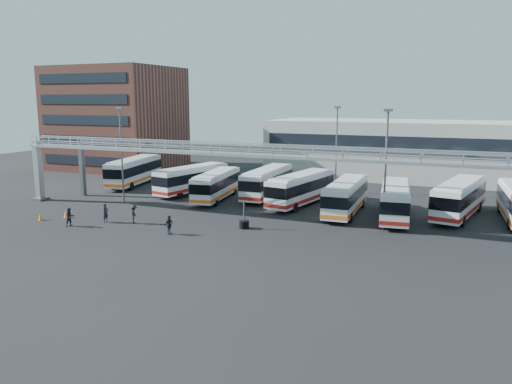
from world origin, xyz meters
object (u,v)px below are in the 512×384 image
at_px(cone_right, 66,213).
at_px(cone_left, 41,216).
at_px(bus_8, 459,197).
at_px(pedestrian_b, 70,217).
at_px(light_pole_mid, 386,163).
at_px(bus_0, 134,170).
at_px(pedestrian_a, 106,213).
at_px(pedestrian_c, 134,214).
at_px(bus_3, 216,184).
at_px(light_pole_left, 121,149).
at_px(bus_6, 346,196).
at_px(tire_stack, 244,224).
at_px(bus_7, 395,200).
at_px(bus_5, 301,188).
at_px(light_pole_back, 336,145).
at_px(bus_2, 192,178).
at_px(pedestrian_d, 169,225).
at_px(bus_4, 267,181).

bearing_deg(cone_right, cone_left, -127.73).
xyz_separation_m(bus_8, pedestrian_b, (-31.23, -17.17, -1.07)).
xyz_separation_m(light_pole_mid, bus_0, (-33.33, 10.15, -3.78)).
distance_m(pedestrian_a, cone_right, 4.71).
bearing_deg(pedestrian_c, bus_8, -89.66).
distance_m(bus_3, pedestrian_b, 16.86).
height_order(light_pole_left, cone_right, light_pole_left).
distance_m(bus_6, cone_left, 28.75).
bearing_deg(bus_0, tire_stack, -44.67).
relative_size(pedestrian_b, cone_right, 2.16).
xyz_separation_m(bus_7, pedestrian_a, (-23.87, -11.67, -0.92)).
xyz_separation_m(bus_5, cone_left, (-19.96, -15.89, -1.48)).
xyz_separation_m(light_pole_back, pedestrian_c, (-12.89, -21.69, -4.87)).
bearing_deg(pedestrian_c, bus_2, -17.33).
bearing_deg(bus_7, bus_6, 169.16).
distance_m(light_pole_left, tire_stack, 18.53).
height_order(bus_0, bus_7, bus_0).
bearing_deg(pedestrian_a, tire_stack, -78.05).
bearing_deg(tire_stack, pedestrian_d, -139.34).
height_order(bus_0, bus_5, bus_0).
bearing_deg(pedestrian_b, tire_stack, -45.90).
height_order(bus_3, pedestrian_b, bus_3).
bearing_deg(cone_right, bus_3, 55.44).
bearing_deg(pedestrian_a, bus_2, -1.39).
height_order(cone_left, tire_stack, tire_stack).
xyz_separation_m(light_pole_back, bus_0, (-25.33, -4.85, -3.78)).
relative_size(bus_2, bus_5, 0.97).
relative_size(bus_8, pedestrian_c, 6.79).
height_order(bus_4, bus_6, bus_4).
xyz_separation_m(light_pole_back, cone_right, (-20.19, -22.34, -5.34)).
bearing_deg(bus_6, bus_0, 167.12).
relative_size(bus_7, tire_stack, 4.45).
xyz_separation_m(bus_0, pedestrian_c, (12.44, -16.84, -1.09)).
relative_size(bus_2, pedestrian_c, 6.39).
height_order(light_pole_left, pedestrian_d, light_pole_left).
distance_m(bus_6, bus_7, 4.70).
xyz_separation_m(light_pole_left, bus_3, (8.89, 4.85, -3.99)).
bearing_deg(cone_right, light_pole_left, 88.67).
distance_m(light_pole_back, pedestrian_b, 30.66).
bearing_deg(bus_4, pedestrian_c, -114.06).
relative_size(light_pole_left, bus_4, 0.92).
xyz_separation_m(pedestrian_b, cone_right, (-2.79, 2.43, -0.45)).
bearing_deg(cone_left, bus_3, 55.05).
height_order(bus_3, bus_7, bus_7).
distance_m(bus_8, pedestrian_a, 32.85).
distance_m(bus_7, cone_left, 32.83).
height_order(pedestrian_c, pedestrian_d, pedestrian_c).
xyz_separation_m(light_pole_mid, cone_right, (-28.19, -7.34, -5.34)).
bearing_deg(pedestrian_c, bus_3, -35.53).
bearing_deg(bus_2, light_pole_mid, -7.26).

